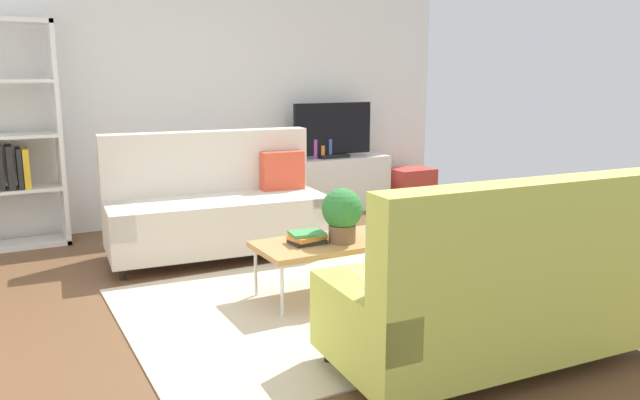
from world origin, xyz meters
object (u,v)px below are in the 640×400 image
(coffee_table, at_px, (331,244))
(vase_1, at_px, (297,152))
(tv_console, at_px, (332,184))
(storage_trunk, at_px, (411,186))
(bottle_0, at_px, (315,149))
(tv, at_px, (333,131))
(potted_plant, at_px, (342,213))
(couch_beige, at_px, (217,207))
(bottle_2, at_px, (330,149))
(bottle_1, at_px, (323,152))
(vase_0, at_px, (286,153))
(couch_green, at_px, (500,290))
(table_book_0, at_px, (307,241))

(coffee_table, bearing_deg, vase_1, 68.77)
(tv_console, distance_m, storage_trunk, 1.11)
(storage_trunk, xyz_separation_m, bottle_0, (-1.34, 0.06, 0.53))
(tv, distance_m, potted_plant, 2.95)
(couch_beige, distance_m, coffee_table, 1.47)
(coffee_table, distance_m, bottle_2, 2.88)
(coffee_table, height_order, bottle_1, bottle_1)
(tv_console, relative_size, vase_0, 8.11)
(bottle_1, bearing_deg, tv_console, 15.54)
(vase_1, xyz_separation_m, bottle_1, (0.29, -0.09, -0.00))
(vase_0, distance_m, bottle_1, 0.45)
(vase_1, distance_m, bottle_0, 0.21)
(couch_green, height_order, vase_0, couch_green)
(couch_green, distance_m, bottle_2, 4.08)
(coffee_table, bearing_deg, bottle_2, 60.88)
(table_book_0, height_order, bottle_2, bottle_2)
(coffee_table, xyz_separation_m, vase_0, (0.85, 2.58, 0.33))
(table_book_0, xyz_separation_m, vase_1, (1.19, 2.57, 0.28))
(vase_0, bearing_deg, storage_trunk, -5.10)
(couch_green, relative_size, vase_1, 12.29)
(bottle_0, bearing_deg, tv, 4.72)
(tv, relative_size, table_book_0, 4.17)
(coffee_table, height_order, storage_trunk, storage_trunk)
(tv_console, xyz_separation_m, bottle_0, (-0.24, -0.04, 0.43))
(storage_trunk, height_order, bottle_1, bottle_1)
(potted_plant, distance_m, vase_0, 2.78)
(tv_console, bearing_deg, coffee_table, -119.49)
(couch_green, xyz_separation_m, table_book_0, (-0.47, 1.44, -0.01))
(coffee_table, relative_size, potted_plant, 2.77)
(couch_beige, xyz_separation_m, vase_1, (1.38, 1.16, 0.28))
(bottle_2, bearing_deg, tv, 24.59)
(table_book_0, relative_size, vase_1, 1.51)
(storage_trunk, xyz_separation_m, table_book_0, (-2.72, -2.42, 0.22))
(vase_1, bearing_deg, table_book_0, -114.88)
(couch_green, xyz_separation_m, vase_0, (0.57, 4.00, 0.29))
(couch_beige, distance_m, tv_console, 2.13)
(couch_beige, bearing_deg, bottle_2, -143.93)
(coffee_table, bearing_deg, tv, 60.32)
(table_book_0, distance_m, vase_0, 2.79)
(tv, bearing_deg, bottle_2, -155.41)
(couch_beige, bearing_deg, couch_green, 107.96)
(bottle_2, bearing_deg, bottle_1, 180.00)
(vase_1, relative_size, bottle_2, 0.71)
(couch_beige, xyz_separation_m, vase_0, (1.23, 1.16, 0.29))
(tv_console, xyz_separation_m, tv, (0.00, -0.02, 0.63))
(couch_beige, xyz_separation_m, bottle_1, (1.67, 1.07, 0.28))
(couch_green, height_order, tv_console, couch_green)
(bottle_0, bearing_deg, couch_beige, -145.64)
(table_book_0, bearing_deg, potted_plant, -20.62)
(couch_beige, bearing_deg, storage_trunk, -155.99)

